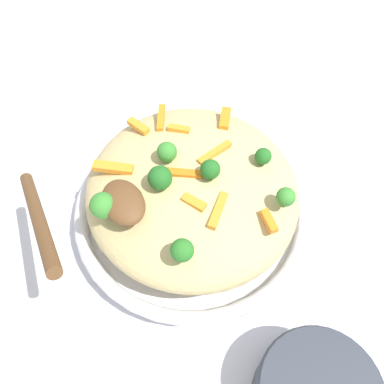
{
  "coord_description": "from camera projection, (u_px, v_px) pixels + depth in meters",
  "views": [
    {
      "loc": [
        -0.22,
        0.12,
        0.45
      ],
      "look_at": [
        0.0,
        0.0,
        0.06
      ],
      "focal_mm": 37.93,
      "sensor_mm": 36.0,
      "label": 1
    }
  ],
  "objects": [
    {
      "name": "broccoli_floret_6",
      "position": [
        286.0,
        197.0,
        0.4
      ],
      "size": [
        0.02,
        0.02,
        0.02
      ],
      "color": "#377928",
      "rests_on": "pasta_mound"
    },
    {
      "name": "carrot_piece_10",
      "position": [
        194.0,
        203.0,
        0.41
      ],
      "size": [
        0.03,
        0.02,
        0.01
      ],
      "primitive_type": "cube",
      "rotation": [
        0.0,
        0.0,
        0.48
      ],
      "color": "orange",
      "rests_on": "pasta_mound"
    },
    {
      "name": "carrot_piece_4",
      "position": [
        183.0,
        172.0,
        0.42
      ],
      "size": [
        0.03,
        0.04,
        0.01
      ],
      "primitive_type": "cube",
      "rotation": [
        0.0,
        0.0,
        4.11
      ],
      "color": "orange",
      "rests_on": "pasta_mound"
    },
    {
      "name": "carrot_piece_1",
      "position": [
        215.0,
        153.0,
        0.44
      ],
      "size": [
        0.01,
        0.04,
        0.01
      ],
      "primitive_type": "cube",
      "rotation": [
        0.0,
        0.0,
        4.89
      ],
      "color": "orange",
      "rests_on": "pasta_mound"
    },
    {
      "name": "broccoli_floret_2",
      "position": [
        161.0,
        179.0,
        0.41
      ],
      "size": [
        0.03,
        0.03,
        0.03
      ],
      "color": "#205B1C",
      "rests_on": "pasta_mound"
    },
    {
      "name": "broccoli_floret_5",
      "position": [
        182.0,
        250.0,
        0.37
      ],
      "size": [
        0.02,
        0.02,
        0.03
      ],
      "color": "#296820",
      "rests_on": "pasta_mound"
    },
    {
      "name": "carrot_piece_3",
      "position": [
        138.0,
        126.0,
        0.47
      ],
      "size": [
        0.03,
        0.02,
        0.01
      ],
      "primitive_type": "cube",
      "rotation": [
        0.0,
        0.0,
        3.5
      ],
      "color": "orange",
      "rests_on": "pasta_mound"
    },
    {
      "name": "broccoli_floret_1",
      "position": [
        263.0,
        156.0,
        0.43
      ],
      "size": [
        0.02,
        0.02,
        0.02
      ],
      "color": "#205B1C",
      "rests_on": "pasta_mound"
    },
    {
      "name": "serving_spoon",
      "position": [
        94.0,
        207.0,
        0.38
      ],
      "size": [
        0.15,
        0.1,
        0.08
      ],
      "color": "brown",
      "rests_on": "pasta_mound"
    },
    {
      "name": "carrot_piece_9",
      "position": [
        225.0,
        118.0,
        0.47
      ],
      "size": [
        0.03,
        0.03,
        0.01
      ],
      "primitive_type": "cube",
      "rotation": [
        0.0,
        0.0,
        2.47
      ],
      "color": "orange",
      "rests_on": "pasta_mound"
    },
    {
      "name": "carrot_piece_8",
      "position": [
        113.0,
        168.0,
        0.43
      ],
      "size": [
        0.04,
        0.04,
        0.01
      ],
      "primitive_type": "cube",
      "rotation": [
        0.0,
        0.0,
        4.05
      ],
      "color": "orange",
      "rests_on": "pasta_mound"
    },
    {
      "name": "carrot_piece_7",
      "position": [
        179.0,
        129.0,
        0.46
      ],
      "size": [
        0.02,
        0.02,
        0.01
      ],
      "primitive_type": "cube",
      "rotation": [
        0.0,
        0.0,
        0.84
      ],
      "color": "orange",
      "rests_on": "pasta_mound"
    },
    {
      "name": "broccoli_floret_3",
      "position": [
        210.0,
        170.0,
        0.41
      ],
      "size": [
        0.02,
        0.02,
        0.02
      ],
      "color": "#205B1C",
      "rests_on": "pasta_mound"
    },
    {
      "name": "carrot_piece_5",
      "position": [
        125.0,
        197.0,
        0.41
      ],
      "size": [
        0.02,
        0.04,
        0.01
      ],
      "primitive_type": "cube",
      "rotation": [
        0.0,
        0.0,
        4.22
      ],
      "color": "orange",
      "rests_on": "pasta_mound"
    },
    {
      "name": "carrot_piece_2",
      "position": [
        220.0,
        209.0,
        0.4
      ],
      "size": [
        0.03,
        0.04,
        0.01
      ],
      "primitive_type": "cube",
      "rotation": [
        0.0,
        0.0,
        5.43
      ],
      "color": "orange",
      "rests_on": "pasta_mound"
    },
    {
      "name": "carrot_piece_6",
      "position": [
        161.0,
        118.0,
        0.47
      ],
      "size": [
        0.04,
        0.03,
        0.01
      ],
      "primitive_type": "cube",
      "rotation": [
        0.0,
        0.0,
        5.75
      ],
      "color": "orange",
      "rests_on": "pasta_mound"
    },
    {
      "name": "ground_plane",
      "position": [
        192.0,
        219.0,
        0.51
      ],
      "size": [
        2.4,
        2.4,
        0.0
      ],
      "primitive_type": "plane",
      "color": "silver"
    },
    {
      "name": "pasta_mound",
      "position": [
        192.0,
        190.0,
        0.46
      ],
      "size": [
        0.24,
        0.24,
        0.08
      ],
      "primitive_type": "ellipsoid",
      "color": "#D1BA7A",
      "rests_on": "serving_bowl"
    },
    {
      "name": "carrot_piece_0",
      "position": [
        269.0,
        221.0,
        0.4
      ],
      "size": [
        0.03,
        0.01,
        0.01
      ],
      "primitive_type": "cube",
      "rotation": [
        0.0,
        0.0,
        6.12
      ],
      "color": "orange",
      "rests_on": "pasta_mound"
    },
    {
      "name": "serving_bowl",
      "position": [
        192.0,
        211.0,
        0.5
      ],
      "size": [
        0.28,
        0.28,
        0.04
      ],
      "color": "silver",
      "rests_on": "ground_plane"
    },
    {
      "name": "broccoli_floret_0",
      "position": [
        103.0,
        205.0,
        0.39
      ],
      "size": [
        0.03,
        0.03,
        0.03
      ],
      "color": "#377928",
      "rests_on": "pasta_mound"
    },
    {
      "name": "broccoli_floret_4",
      "position": [
        167.0,
        152.0,
        0.42
      ],
      "size": [
        0.02,
        0.02,
        0.03
      ],
      "color": "#377928",
      "rests_on": "pasta_mound"
    }
  ]
}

